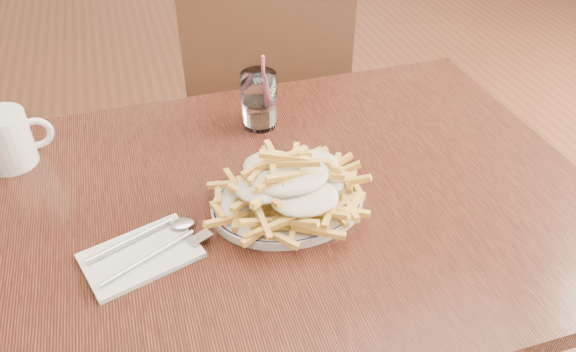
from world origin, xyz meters
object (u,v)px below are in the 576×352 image
object	(u,v)px
water_glass	(259,103)
coffee_mug	(7,139)
table	(263,232)
fries_plate	(288,204)
chair_far	(263,108)
loaded_fries	(288,180)

from	to	relation	value
water_glass	coffee_mug	size ratio (longest dim) A/B	1.19
table	coffee_mug	xyz separation A→B (m)	(-0.43, 0.25, 0.13)
table	coffee_mug	world-z (taller)	coffee_mug
fries_plate	water_glass	distance (m)	0.28
water_glass	coffee_mug	bearing A→B (deg)	178.99
chair_far	fries_plate	bearing A→B (deg)	-100.89
coffee_mug	loaded_fries	bearing A→B (deg)	-31.27
chair_far	water_glass	size ratio (longest dim) A/B	5.93
chair_far	loaded_fries	bearing A→B (deg)	-100.89
chair_far	water_glass	world-z (taller)	chair_far
loaded_fries	water_glass	bearing A→B (deg)	85.39
fries_plate	water_glass	world-z (taller)	water_glass
chair_far	fries_plate	xyz separation A→B (m)	(-0.13, -0.68, 0.22)
water_glass	coffee_mug	world-z (taller)	water_glass
table	chair_far	xyz separation A→B (m)	(0.17, 0.64, -0.13)
fries_plate	loaded_fries	xyz separation A→B (m)	(0.00, -0.00, 0.05)
chair_far	coffee_mug	distance (m)	0.76
chair_far	water_glass	distance (m)	0.49
chair_far	water_glass	bearing A→B (deg)	-105.03
table	coffee_mug	distance (m)	0.51
loaded_fries	chair_far	bearing A→B (deg)	79.11
chair_far	fries_plate	world-z (taller)	chair_far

